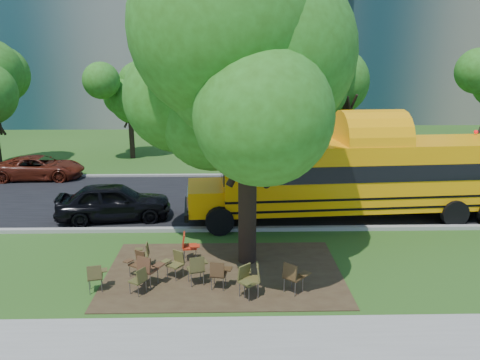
{
  "coord_description": "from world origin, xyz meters",
  "views": [
    {
      "loc": [
        1.19,
        -13.35,
        6.32
      ],
      "look_at": [
        1.57,
        3.67,
        1.78
      ],
      "focal_mm": 35.0,
      "sensor_mm": 36.0,
      "label": 1
    }
  ],
  "objects_px": {
    "chair_3": "(175,261)",
    "chair_7": "(293,275)",
    "chair_4": "(219,272)",
    "black_car": "(114,202)",
    "school_bus": "(365,174)",
    "chair_0": "(96,275)",
    "chair_1": "(148,268)",
    "main_tree": "(248,85)",
    "bg_car_red": "(40,168)",
    "chair_2": "(139,278)",
    "chair_10": "(188,244)",
    "chair_8": "(144,252)",
    "chair_11": "(197,267)",
    "chair_5": "(247,278)",
    "chair_9": "(137,261)",
    "chair_6": "(253,276)"
  },
  "relations": [
    {
      "from": "chair_3",
      "to": "chair_11",
      "type": "relative_size",
      "value": 0.91
    },
    {
      "from": "chair_5",
      "to": "bg_car_red",
      "type": "relative_size",
      "value": 0.2
    },
    {
      "from": "chair_9",
      "to": "chair_10",
      "type": "xyz_separation_m",
      "value": [
        1.41,
        1.0,
        0.1
      ]
    },
    {
      "from": "chair_0",
      "to": "chair_2",
      "type": "height_order",
      "value": "chair_0"
    },
    {
      "from": "black_car",
      "to": "school_bus",
      "type": "bearing_deg",
      "value": -96.99
    },
    {
      "from": "chair_4",
      "to": "black_car",
      "type": "xyz_separation_m",
      "value": [
        -4.27,
        5.87,
        0.22
      ]
    },
    {
      "from": "chair_3",
      "to": "chair_7",
      "type": "bearing_deg",
      "value": -162.16
    },
    {
      "from": "chair_5",
      "to": "chair_8",
      "type": "height_order",
      "value": "chair_5"
    },
    {
      "from": "school_bus",
      "to": "chair_0",
      "type": "bearing_deg",
      "value": -150.94
    },
    {
      "from": "school_bus",
      "to": "chair_5",
      "type": "distance_m",
      "value": 8.08
    },
    {
      "from": "chair_7",
      "to": "chair_9",
      "type": "xyz_separation_m",
      "value": [
        -4.44,
        1.18,
        -0.09
      ]
    },
    {
      "from": "chair_8",
      "to": "main_tree",
      "type": "bearing_deg",
      "value": -89.02
    },
    {
      "from": "chair_2",
      "to": "chair_4",
      "type": "distance_m",
      "value": 2.17
    },
    {
      "from": "main_tree",
      "to": "chair_3",
      "type": "distance_m",
      "value": 5.55
    },
    {
      "from": "school_bus",
      "to": "chair_7",
      "type": "xyz_separation_m",
      "value": [
        -3.6,
        -6.18,
        -1.23
      ]
    },
    {
      "from": "chair_1",
      "to": "chair_4",
      "type": "relative_size",
      "value": 1.1
    },
    {
      "from": "chair_6",
      "to": "chair_10",
      "type": "bearing_deg",
      "value": 42.97
    },
    {
      "from": "chair_6",
      "to": "school_bus",
      "type": "bearing_deg",
      "value": -35.37
    },
    {
      "from": "chair_1",
      "to": "chair_9",
      "type": "relative_size",
      "value": 1.21
    },
    {
      "from": "black_car",
      "to": "chair_10",
      "type": "bearing_deg",
      "value": -147.89
    },
    {
      "from": "chair_2",
      "to": "chair_9",
      "type": "distance_m",
      "value": 1.12
    },
    {
      "from": "chair_4",
      "to": "chair_9",
      "type": "bearing_deg",
      "value": 171.22
    },
    {
      "from": "main_tree",
      "to": "chair_4",
      "type": "xyz_separation_m",
      "value": [
        -0.85,
        -1.83,
        -4.99
      ]
    },
    {
      "from": "main_tree",
      "to": "chair_7",
      "type": "height_order",
      "value": "main_tree"
    },
    {
      "from": "chair_1",
      "to": "black_car",
      "type": "bearing_deg",
      "value": 137.3
    },
    {
      "from": "chair_0",
      "to": "chair_11",
      "type": "relative_size",
      "value": 0.91
    },
    {
      "from": "chair_1",
      "to": "black_car",
      "type": "height_order",
      "value": "black_car"
    },
    {
      "from": "main_tree",
      "to": "chair_9",
      "type": "height_order",
      "value": "main_tree"
    },
    {
      "from": "chair_5",
      "to": "chair_7",
      "type": "bearing_deg",
      "value": 144.11
    },
    {
      "from": "chair_8",
      "to": "chair_11",
      "type": "xyz_separation_m",
      "value": [
        1.71,
        -1.23,
        0.07
      ]
    },
    {
      "from": "chair_9",
      "to": "chair_3",
      "type": "bearing_deg",
      "value": -152.5
    },
    {
      "from": "chair_5",
      "to": "school_bus",
      "type": "bearing_deg",
      "value": -170.17
    },
    {
      "from": "school_bus",
      "to": "chair_1",
      "type": "relative_size",
      "value": 13.69
    },
    {
      "from": "chair_0",
      "to": "bg_car_red",
      "type": "distance_m",
      "value": 13.89
    },
    {
      "from": "main_tree",
      "to": "chair_7",
      "type": "relative_size",
      "value": 9.8
    },
    {
      "from": "main_tree",
      "to": "school_bus",
      "type": "distance_m",
      "value": 7.28
    },
    {
      "from": "chair_8",
      "to": "chair_9",
      "type": "height_order",
      "value": "chair_8"
    },
    {
      "from": "bg_car_red",
      "to": "chair_0",
      "type": "bearing_deg",
      "value": -154.88
    },
    {
      "from": "chair_7",
      "to": "bg_car_red",
      "type": "bearing_deg",
      "value": 175.37
    },
    {
      "from": "chair_0",
      "to": "chair_6",
      "type": "xyz_separation_m",
      "value": [
        4.31,
        -0.3,
        0.07
      ]
    },
    {
      "from": "chair_8",
      "to": "black_car",
      "type": "height_order",
      "value": "black_car"
    },
    {
      "from": "chair_7",
      "to": "chair_11",
      "type": "xyz_separation_m",
      "value": [
        -2.65,
        0.58,
        -0.02
      ]
    },
    {
      "from": "chair_1",
      "to": "chair_7",
      "type": "xyz_separation_m",
      "value": [
        4.02,
        -0.53,
        -0.01
      ]
    },
    {
      "from": "chair_6",
      "to": "chair_4",
      "type": "bearing_deg",
      "value": 71.65
    },
    {
      "from": "chair_4",
      "to": "chair_10",
      "type": "xyz_separation_m",
      "value": [
        -1.01,
        1.87,
        0.05
      ]
    },
    {
      "from": "chair_2",
      "to": "chair_10",
      "type": "relative_size",
      "value": 0.83
    },
    {
      "from": "chair_1",
      "to": "chair_0",
      "type": "bearing_deg",
      "value": -143.23
    },
    {
      "from": "chair_3",
      "to": "chair_7",
      "type": "xyz_separation_m",
      "value": [
        3.31,
        -1.06,
        0.06
      ]
    },
    {
      "from": "chair_0",
      "to": "chair_8",
      "type": "bearing_deg",
      "value": 42.34
    },
    {
      "from": "chair_0",
      "to": "bg_car_red",
      "type": "relative_size",
      "value": 0.18
    }
  ]
}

